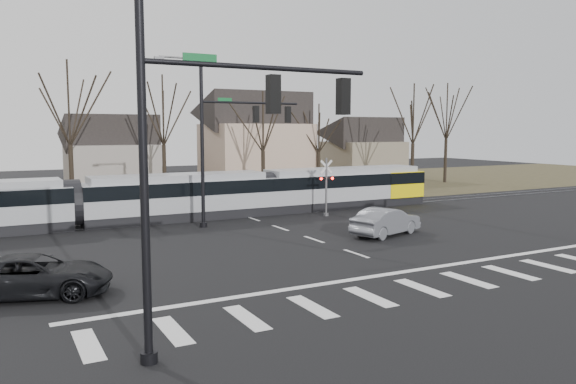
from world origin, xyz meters
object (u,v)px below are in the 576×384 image
sedan (386,221)px  rail_crossing_signal (326,189)px  suv (34,276)px  tram (177,195)px

sedan → rail_crossing_signal: rail_crossing_signal is taller
rail_crossing_signal → suv: bearing=-150.0°
tram → suv: bearing=-123.9°
suv → tram: bearing=-16.3°
suv → rail_crossing_signal: size_ratio=1.47×
suv → rail_crossing_signal: 22.17m
suv → rail_crossing_signal: bearing=-42.4°
sedan → suv: size_ratio=0.86×
tram → suv: tram is taller
tram → sedan: (8.82, -10.84, -0.86)m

